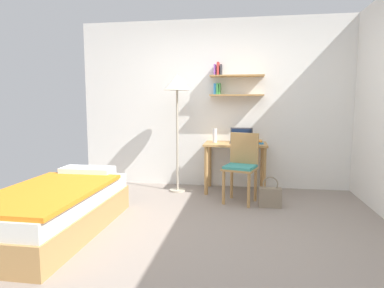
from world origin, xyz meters
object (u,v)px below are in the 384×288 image
(desk_chair, at_px, (241,164))
(standing_lamp, at_px, (177,89))
(bed, at_px, (56,209))
(handbag, at_px, (270,197))
(water_bottle, at_px, (215,136))
(laptop, at_px, (241,139))
(desk, at_px, (235,153))
(book_stack, at_px, (257,142))

(desk_chair, xyz_separation_m, standing_lamp, (-0.95, 0.39, 1.01))
(bed, relative_size, handbag, 4.74)
(water_bottle, bearing_deg, handbag, -43.21)
(standing_lamp, bearing_deg, laptop, 11.57)
(desk, bearing_deg, handbag, -56.29)
(desk, xyz_separation_m, water_bottle, (-0.31, 0.03, 0.25))
(laptop, height_order, handbag, laptop)
(desk, xyz_separation_m, standing_lamp, (-0.86, -0.12, 0.94))
(bed, relative_size, desk, 2.04)
(standing_lamp, bearing_deg, desk, 7.99)
(desk_chair, relative_size, standing_lamp, 0.53)
(book_stack, bearing_deg, desk_chair, -112.20)
(desk_chair, height_order, laptop, laptop)
(bed, bearing_deg, book_stack, 42.63)
(book_stack, bearing_deg, handbag, -77.06)
(bed, xyz_separation_m, standing_lamp, (0.90, 1.78, 1.28))
(desk, bearing_deg, laptop, 40.87)
(book_stack, distance_m, handbag, 0.94)
(desk, relative_size, water_bottle, 4.36)
(desk, relative_size, standing_lamp, 0.53)
(water_bottle, bearing_deg, desk_chair, -53.38)
(desk_chair, distance_m, standing_lamp, 1.44)
(desk, bearing_deg, desk_chair, -79.53)
(desk_chair, relative_size, water_bottle, 4.39)
(standing_lamp, relative_size, laptop, 5.11)
(water_bottle, xyz_separation_m, handbag, (0.78, -0.73, -0.70))
(desk_chair, xyz_separation_m, laptop, (-0.01, 0.59, 0.28))
(desk, distance_m, handbag, 0.95)
(water_bottle, bearing_deg, bed, -126.79)
(book_stack, bearing_deg, laptop, 161.71)
(bed, xyz_separation_m, book_stack, (2.06, 1.90, 0.51))
(desk_chair, height_order, standing_lamp, standing_lamp)
(standing_lamp, bearing_deg, bed, -116.90)
(water_bottle, height_order, book_stack, water_bottle)
(standing_lamp, height_order, book_stack, standing_lamp)
(desk_chair, relative_size, handbag, 2.34)
(desk_chair, xyz_separation_m, book_stack, (0.21, 0.51, 0.24))
(laptop, bearing_deg, bed, -133.03)
(desk, distance_m, water_bottle, 0.40)
(standing_lamp, xyz_separation_m, laptop, (0.94, 0.19, -0.74))
(laptop, bearing_deg, desk_chair, -88.84)
(water_bottle, bearing_deg, laptop, 5.57)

